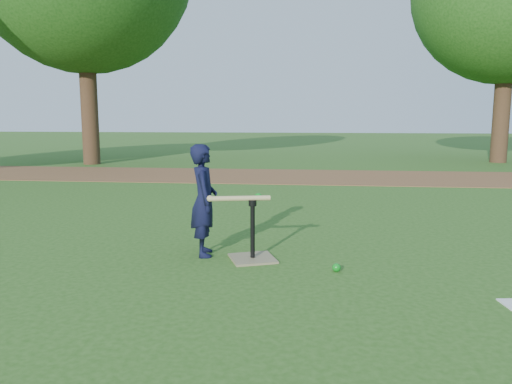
# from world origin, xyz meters

# --- Properties ---
(ground) EXTENTS (80.00, 80.00, 0.00)m
(ground) POSITION_xyz_m (0.00, 0.00, 0.00)
(ground) COLOR #285116
(ground) RESTS_ON ground
(dirt_strip) EXTENTS (24.00, 3.00, 0.01)m
(dirt_strip) POSITION_xyz_m (0.00, 7.50, 0.01)
(dirt_strip) COLOR brown
(dirt_strip) RESTS_ON ground
(child) EXTENTS (0.38, 0.48, 1.16)m
(child) POSITION_xyz_m (-0.41, 0.51, 0.58)
(child) COLOR black
(child) RESTS_ON ground
(wiffle_ball_ground) EXTENTS (0.08, 0.08, 0.08)m
(wiffle_ball_ground) POSITION_xyz_m (0.94, 0.09, 0.04)
(wiffle_ball_ground) COLOR #0B8319
(wiffle_ball_ground) RESTS_ON ground
(batting_tee) EXTENTS (0.56, 0.56, 0.61)m
(batting_tee) POSITION_xyz_m (0.11, 0.39, 0.11)
(batting_tee) COLOR #837653
(batting_tee) RESTS_ON ground
(swing_action) EXTENTS (0.63, 0.21, 0.08)m
(swing_action) POSITION_xyz_m (-0.01, 0.39, 0.63)
(swing_action) COLOR tan
(swing_action) RESTS_ON ground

